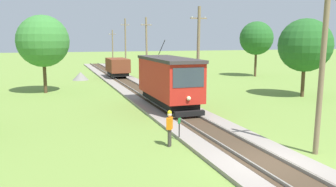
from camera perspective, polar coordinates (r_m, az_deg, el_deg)
ground_plane at (r=14.99m, az=15.88°, el=-11.59°), size 260.00×260.00×0.00m
track_ballast at (r=14.96m, az=15.90°, el=-11.26°), size 4.20×120.00×0.18m
sleeper_bed at (r=14.93m, az=15.92°, el=-10.92°), size 2.04×120.00×0.01m
rail_left at (r=14.53m, az=13.53°, el=-11.11°), size 0.07×120.00×0.14m
rail_right at (r=15.31m, az=18.19°, el=-10.27°), size 0.07×120.00×0.14m
red_tram at (r=25.61m, az=0.07°, el=2.29°), size 2.60×8.54×4.79m
freight_car at (r=45.89m, az=-8.28°, el=4.37°), size 2.40×5.20×2.31m
utility_pole_foreground at (r=16.58m, az=23.99°, el=4.14°), size 1.40×0.37×7.81m
utility_pole_near_tram at (r=28.14m, az=4.96°, el=6.44°), size 1.40×0.49×7.70m
utility_pole_mid at (r=43.28m, az=-3.53°, el=7.39°), size 1.40×0.52×7.78m
utility_pole_far at (r=55.85m, az=-6.99°, el=7.97°), size 1.40×0.35×8.32m
utility_pole_distant at (r=67.95m, az=-9.07°, el=7.48°), size 1.40×0.50×6.85m
trackside_signal_marker at (r=17.87m, az=1.85°, el=-5.65°), size 0.21×0.21×1.18m
gravel_pile at (r=45.29m, az=-14.15°, el=2.80°), size 2.03×2.03×1.03m
track_worker at (r=16.82m, az=0.26°, el=-5.46°), size 0.40×0.45×1.78m
tree_left_near at (r=33.26m, az=21.58°, el=7.37°), size 4.71×4.71×6.96m
tree_right_near at (r=35.23m, az=-19.84°, el=8.08°), size 4.90×4.90×7.40m
tree_right_far at (r=49.48m, az=14.32°, el=8.78°), size 4.55×4.55×7.53m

